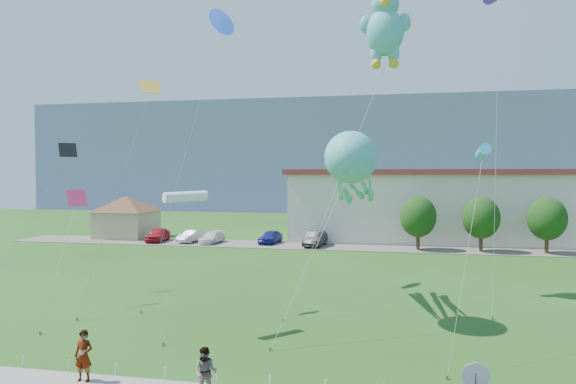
{
  "coord_description": "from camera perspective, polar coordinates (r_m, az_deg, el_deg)",
  "views": [
    {
      "loc": [
        7.13,
        -18.87,
        7.67
      ],
      "look_at": [
        1.82,
        8.0,
        6.72
      ],
      "focal_mm": 32.0,
      "sensor_mm": 36.0,
      "label": 1
    }
  ],
  "objects": [
    {
      "name": "hill_ridge",
      "position": [
        139.14,
        8.26,
        3.97
      ],
      "size": [
        160.0,
        50.0,
        25.0
      ],
      "primitive_type": "cube",
      "color": "slate",
      "rests_on": "ground"
    },
    {
      "name": "warehouse",
      "position": [
        65.74,
        27.86,
        -1.33
      ],
      "size": [
        61.0,
        15.0,
        8.2
      ],
      "color": "beige",
      "rests_on": "ground"
    },
    {
      "name": "small_kite_cyan",
      "position": [
        25.2,
        20.82,
        4.02
      ],
      "size": [
        2.35,
        6.36,
        9.12
      ],
      "color": "#36B5F3",
      "rests_on": "ground"
    },
    {
      "name": "octopus_kite",
      "position": [
        27.78,
        7.12,
        2.46
      ],
      "size": [
        4.48,
        11.24,
        9.9
      ],
      "color": "#45A5AD",
      "rests_on": "ground"
    },
    {
      "name": "tree_far",
      "position": [
        55.09,
        26.84,
        -2.68
      ],
      "size": [
        3.6,
        3.6,
        5.47
      ],
      "color": "#3F2B19",
      "rests_on": "ground"
    },
    {
      "name": "small_kite_yellow",
      "position": [
        30.41,
        -15.91,
        8.52
      ],
      "size": [
        3.33,
        4.02,
        13.09
      ],
      "color": "yellow",
      "rests_on": "ground"
    },
    {
      "name": "parking_strip",
      "position": [
        54.88,
        3.63,
        -6.01
      ],
      "size": [
        70.0,
        6.0,
        0.06
      ],
      "primitive_type": "cube",
      "color": "#59544C",
      "rests_on": "ground"
    },
    {
      "name": "parked_car_blue",
      "position": [
        56.64,
        -1.96,
        -4.99
      ],
      "size": [
        2.23,
        4.39,
        1.43
      ],
      "primitive_type": "imported",
      "rotation": [
        0.0,
        0.0,
        -0.13
      ],
      "color": "navy",
      "rests_on": "parking_strip"
    },
    {
      "name": "small_kite_white",
      "position": [
        25.43,
        -11.34,
        -0.61
      ],
      "size": [
        0.5,
        3.56,
        7.01
      ],
      "color": "white",
      "rests_on": "ground"
    },
    {
      "name": "parked_car_silver",
      "position": [
        58.62,
        -10.67,
        -4.84
      ],
      "size": [
        2.3,
        4.25,
        1.33
      ],
      "primitive_type": "imported",
      "rotation": [
        0.0,
        0.0,
        -0.23
      ],
      "color": "#B4B5BB",
      "rests_on": "parking_strip"
    },
    {
      "name": "pavilion",
      "position": [
        65.0,
        -17.47,
        -2.19
      ],
      "size": [
        9.2,
        9.2,
        5.0
      ],
      "color": "tan",
      "rests_on": "ground"
    },
    {
      "name": "small_kite_blue",
      "position": [
        38.39,
        -7.58,
        17.67
      ],
      "size": [
        2.56,
        10.05,
        19.23
      ],
      "color": "blue",
      "rests_on": "ground"
    },
    {
      "name": "rope_fence",
      "position": [
        20.37,
        -10.76,
        -19.41
      ],
      "size": [
        26.05,
        0.05,
        0.5
      ],
      "color": "white",
      "rests_on": "ground"
    },
    {
      "name": "small_kite_black",
      "position": [
        36.82,
        -24.01,
        2.8
      ],
      "size": [
        2.51,
        6.17,
        9.71
      ],
      "color": "black",
      "rests_on": "ground"
    },
    {
      "name": "tree_near",
      "position": [
        53.12,
        14.26,
        -2.69
      ],
      "size": [
        3.6,
        3.6,
        5.47
      ],
      "color": "#3F2B19",
      "rests_on": "ground"
    },
    {
      "name": "pedestrian_right",
      "position": [
        18.63,
        -9.13,
        -19.17
      ],
      "size": [
        0.84,
        0.67,
        1.7
      ],
      "primitive_type": "imported",
      "rotation": [
        0.0,
        0.0,
        0.03
      ],
      "color": "gray",
      "rests_on": "sidewalk"
    },
    {
      "name": "pedestrian_left",
      "position": [
        21.03,
        -21.75,
        -16.54
      ],
      "size": [
        0.7,
        0.47,
        1.87
      ],
      "primitive_type": "imported",
      "rotation": [
        0.0,
        0.0,
        0.03
      ],
      "color": "gray",
      "rests_on": "sidewalk"
    },
    {
      "name": "parked_car_white",
      "position": [
        57.48,
        -8.44,
        -5.01
      ],
      "size": [
        2.12,
        4.42,
        1.24
      ],
      "primitive_type": "imported",
      "rotation": [
        0.0,
        0.0,
        -0.09
      ],
      "color": "white",
      "rests_on": "parking_strip"
    },
    {
      "name": "small_kite_pink",
      "position": [
        32.5,
        -22.7,
        -1.69
      ],
      "size": [
        2.63,
        6.69,
        6.69
      ],
      "color": "#EA3468",
      "rests_on": "ground"
    },
    {
      "name": "parked_car_red",
      "position": [
        60.03,
        -14.26,
        -4.6
      ],
      "size": [
        2.41,
        4.78,
        1.56
      ],
      "primitive_type": "imported",
      "rotation": [
        0.0,
        0.0,
        0.13
      ],
      "color": "red",
      "rests_on": "parking_strip"
    },
    {
      "name": "parked_car_black",
      "position": [
        54.53,
        3.04,
        -5.2
      ],
      "size": [
        2.12,
        4.9,
        1.57
      ],
      "primitive_type": "imported",
      "rotation": [
        0.0,
        0.0,
        -0.1
      ],
      "color": "black",
      "rests_on": "parking_strip"
    },
    {
      "name": "teddy_bear_kite",
      "position": [
        35.45,
        10.73,
        17.66
      ],
      "size": [
        6.74,
        9.43,
        19.73
      ],
      "color": "#45A5AD",
      "rests_on": "ground"
    },
    {
      "name": "tree_mid",
      "position": [
        53.78,
        20.66,
        -2.7
      ],
      "size": [
        3.6,
        3.6,
        5.47
      ],
      "color": "#3F2B19",
      "rests_on": "ground"
    },
    {
      "name": "ground",
      "position": [
        21.59,
        -9.39,
        -18.85
      ],
      "size": [
        160.0,
        160.0,
        0.0
      ],
      "primitive_type": "plane",
      "color": "#244D15",
      "rests_on": "ground"
    }
  ]
}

